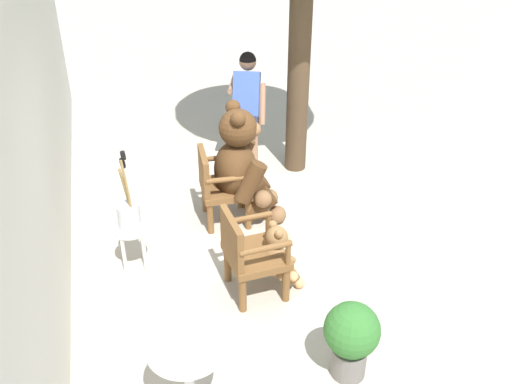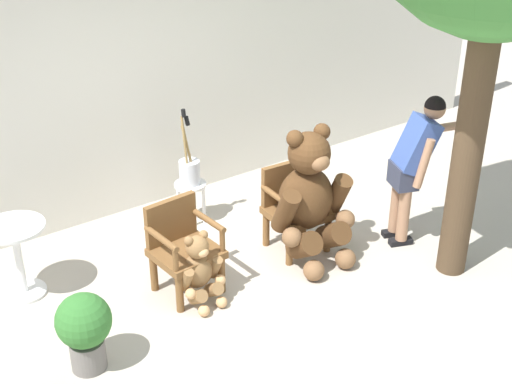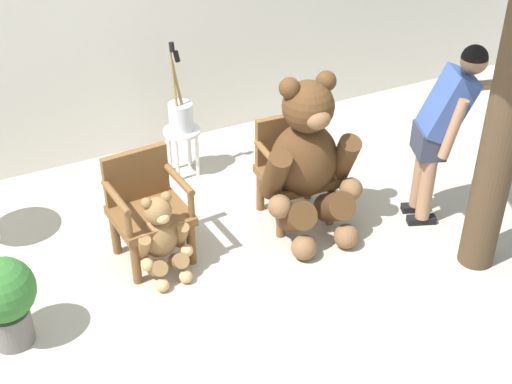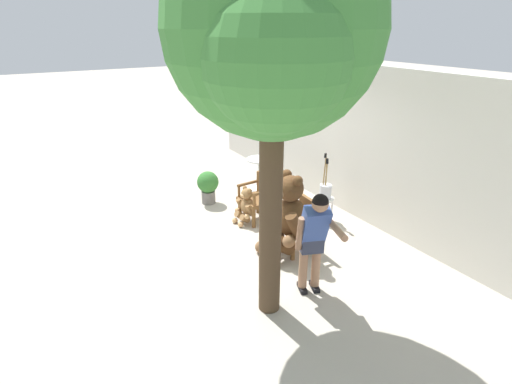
% 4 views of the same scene
% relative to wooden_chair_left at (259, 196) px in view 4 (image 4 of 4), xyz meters
% --- Properties ---
extents(ground_plane, '(60.00, 60.00, 0.00)m').
position_rel_wooden_chair_left_xyz_m(ground_plane, '(0.64, -0.67, -0.46)').
color(ground_plane, '#B2A899').
extents(back_wall, '(10.00, 0.16, 2.80)m').
position_rel_wooden_chair_left_xyz_m(back_wall, '(0.64, 1.73, 0.94)').
color(back_wall, silver).
rests_on(back_wall, ground).
extents(wooden_chair_left, '(0.60, 0.56, 0.86)m').
position_rel_wooden_chair_left_xyz_m(wooden_chair_left, '(0.00, 0.00, 0.00)').
color(wooden_chair_left, brown).
rests_on(wooden_chair_left, ground).
extents(wooden_chair_right, '(0.59, 0.55, 0.86)m').
position_rel_wooden_chair_left_xyz_m(wooden_chair_right, '(1.28, 0.00, 0.00)').
color(wooden_chair_right, brown).
rests_on(wooden_chair_right, ground).
extents(teddy_bear_large, '(0.82, 0.80, 1.37)m').
position_rel_wooden_chair_left_xyz_m(teddy_bear_large, '(1.27, -0.26, 0.21)').
color(teddy_bear_large, '#4C3019').
rests_on(teddy_bear_large, ground).
extents(teddy_bear_small, '(0.42, 0.41, 0.70)m').
position_rel_wooden_chair_left_xyz_m(teddy_bear_small, '(0.01, -0.28, -0.12)').
color(teddy_bear_small, olive).
rests_on(teddy_bear_small, ground).
extents(person_visitor, '(0.83, 0.48, 1.55)m').
position_rel_wooden_chair_left_xyz_m(person_visitor, '(2.31, -0.58, 0.46)').
color(person_visitor, black).
rests_on(person_visitor, ground).
extents(white_stool, '(0.34, 0.34, 0.46)m').
position_rel_wooden_chair_left_xyz_m(white_stool, '(0.69, 1.02, -0.11)').
color(white_stool, white).
rests_on(white_stool, ground).
extents(brush_bucket, '(0.22, 0.22, 0.85)m').
position_rel_wooden_chair_left_xyz_m(brush_bucket, '(0.69, 1.02, 0.17)').
color(brush_bucket, silver).
rests_on(brush_bucket, white_stool).
extents(round_side_table, '(0.56, 0.56, 0.72)m').
position_rel_wooden_chair_left_xyz_m(round_side_table, '(-1.25, 0.78, -0.01)').
color(round_side_table, white).
rests_on(round_side_table, ground).
extents(patio_tree, '(2.33, 2.22, 4.49)m').
position_rel_wooden_chair_left_xyz_m(patio_tree, '(2.36, -1.28, 2.85)').
color(patio_tree, '#473523').
rests_on(patio_tree, ground).
extents(potted_plant, '(0.44, 0.44, 0.68)m').
position_rel_wooden_chair_left_xyz_m(potted_plant, '(-1.17, -0.50, -0.07)').
color(potted_plant, slate).
rests_on(potted_plant, ground).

